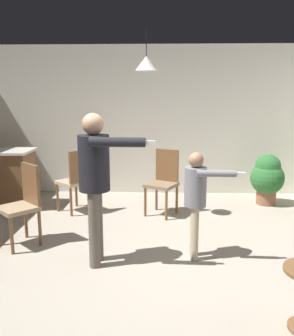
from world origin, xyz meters
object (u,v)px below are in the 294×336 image
at_px(dining_chair_by_counter, 76,178).
at_px(dining_chair_near_wall, 164,179).
at_px(person_child, 196,194).
at_px(dining_chair_centre_back, 23,202).
at_px(person_adult, 96,173).
at_px(potted_plant_by_wall, 267,177).

xyz_separation_m(dining_chair_by_counter, dining_chair_near_wall, (1.37, -0.02, 0.00)).
bearing_deg(person_child, dining_chair_by_counter, -131.44).
bearing_deg(dining_chair_centre_back, dining_chair_near_wall, -101.25).
bearing_deg(person_adult, dining_chair_near_wall, 158.95).
bearing_deg(dining_chair_by_counter, person_adult, -119.31).
relative_size(person_child, dining_chair_centre_back, 1.22).
xyz_separation_m(person_adult, dining_chair_by_counter, (-0.64, 1.77, -0.48)).
bearing_deg(dining_chair_centre_back, person_child, -146.05).
distance_m(person_adult, person_child, 1.13).
bearing_deg(potted_plant_by_wall, person_child, -122.98).
height_order(person_adult, dining_chair_centre_back, person_adult).
xyz_separation_m(person_adult, dining_chair_centre_back, (-0.99, 0.50, -0.48)).
distance_m(dining_chair_near_wall, dining_chair_centre_back, 2.13).
bearing_deg(dining_chair_near_wall, person_child, 130.05).
relative_size(person_child, dining_chair_by_counter, 1.22).
bearing_deg(person_adult, potted_plant_by_wall, 134.81).
bearing_deg(dining_chair_near_wall, dining_chair_by_counter, 26.71).
bearing_deg(person_adult, person_child, 100.97).
distance_m(person_child, dining_chair_by_counter, 2.35).
bearing_deg(person_adult, dining_chair_by_counter, -158.67).
relative_size(person_adult, potted_plant_by_wall, 1.92).
relative_size(dining_chair_centre_back, potted_plant_by_wall, 1.16).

